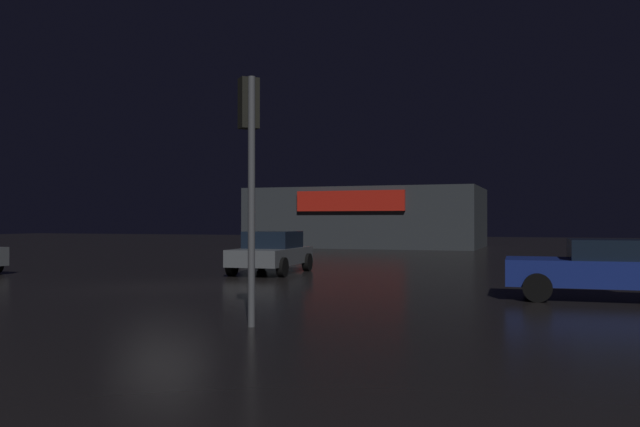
% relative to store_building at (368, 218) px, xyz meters
% --- Properties ---
extents(ground_plane, '(120.00, 120.00, 0.00)m').
position_rel_store_building_xyz_m(ground_plane, '(2.14, -28.98, -2.03)').
color(ground_plane, black).
extents(store_building, '(15.54, 8.69, 4.04)m').
position_rel_store_building_xyz_m(store_building, '(0.00, 0.00, 0.00)').
color(store_building, '#33383D').
rests_on(store_building, ground).
extents(traffic_signal_main, '(0.42, 0.42, 4.32)m').
position_rel_store_building_xyz_m(traffic_signal_main, '(7.20, -34.13, 1.16)').
color(traffic_signal_main, '#595B60').
rests_on(traffic_signal_main, ground).
extents(car_far, '(2.17, 4.14, 1.45)m').
position_rel_store_building_xyz_m(car_far, '(2.99, -23.56, -1.28)').
color(car_far, slate).
rests_on(car_far, ground).
extents(car_crossing, '(4.17, 2.18, 1.39)m').
position_rel_store_building_xyz_m(car_crossing, '(13.22, -28.01, -1.30)').
color(car_crossing, navy).
rests_on(car_crossing, ground).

